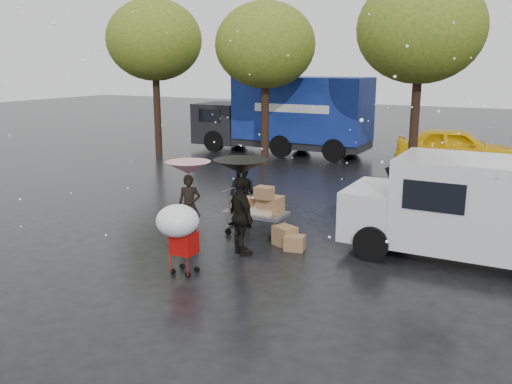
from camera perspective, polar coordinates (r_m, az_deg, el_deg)
The scene contains 14 objects.
ground at distance 12.50m, azimuth -5.59°, elevation -5.86°, with size 90.00×90.00×0.00m, color black.
person_pink at distance 13.16m, azimuth -7.02°, elevation -1.44°, with size 0.55×0.36×1.52m, color black.
person_middle at distance 13.77m, azimuth -1.36°, elevation -0.38°, with size 0.80×0.62×1.65m, color black.
person_black at distance 11.76m, azimuth -1.54°, elevation -2.56°, with size 1.03×0.43×1.75m, color black.
umbrella_pink at distance 12.96m, azimuth -7.14°, elevation 2.54°, with size 1.08×1.08×1.84m.
umbrella_black at distance 11.51m, azimuth -1.58°, elevation 2.69°, with size 1.18×1.18×2.12m.
vendor_cart at distance 13.11m, azimuth 0.29°, elevation -1.54°, with size 1.52×0.80×1.27m.
shopping_cart at distance 10.61m, azimuth -8.14°, elevation -3.41°, with size 0.84×0.84×1.46m.
white_van at distance 12.19m, azimuth 21.72°, elevation -1.57°, with size 4.91×2.18×2.20m.
blue_truck at distance 25.19m, azimuth 3.11°, elevation 8.06°, with size 8.30×2.60×3.50m.
box_ground_near at distance 12.56m, azimuth 3.05°, elevation -4.62°, with size 0.50×0.40×0.45m, color brown.
box_ground_far at distance 12.26m, azimuth 4.09°, elevation -5.37°, with size 0.44×0.34×0.34m, color brown.
yellow_taxi at distance 23.27m, azimuth 20.25°, elevation 4.43°, with size 1.89×4.70×1.60m, color yellow.
tree_row at distance 21.03m, azimuth 8.67°, elevation 15.78°, with size 21.60×4.40×7.12m.
Camera 1 is at (6.56, -9.81, 4.12)m, focal length 38.00 mm.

